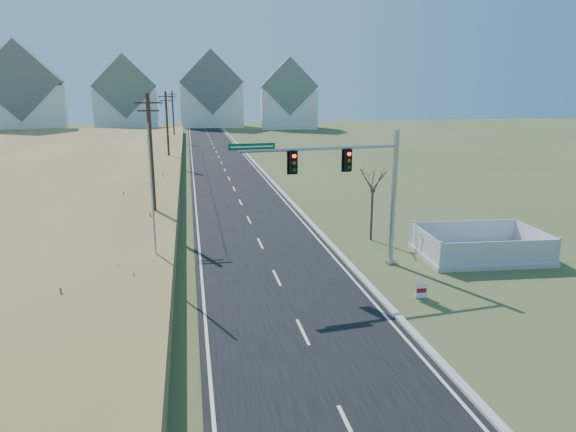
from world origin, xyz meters
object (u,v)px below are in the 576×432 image
object	(u,v)px
traffic_signal_mast	(362,185)
bare_tree	(373,179)
open_sign	(421,290)
flagpole	(154,219)
fence_enclosure	(480,252)

from	to	relation	value
traffic_signal_mast	bare_tree	size ratio (longest dim) A/B	1.87
traffic_signal_mast	open_sign	distance (m)	6.31
open_sign	bare_tree	distance (m)	10.00
open_sign	flagpole	xyz separation A→B (m)	(-11.94, 4.95, 2.71)
fence_enclosure	bare_tree	world-z (taller)	bare_tree
open_sign	bare_tree	bearing A→B (deg)	86.55
traffic_signal_mast	open_sign	bearing A→B (deg)	-78.66
open_sign	flagpole	size ratio (longest dim) A/B	0.09
fence_enclosure	open_sign	xyz separation A→B (m)	(-5.85, -4.93, 0.08)
traffic_signal_mast	fence_enclosure	world-z (taller)	traffic_signal_mast
flagpole	bare_tree	bearing A→B (deg)	18.71
flagpole	fence_enclosure	bearing A→B (deg)	-0.06
traffic_signal_mast	flagpole	xyz separation A→B (m)	(-10.53, 0.33, -1.35)
traffic_signal_mast	fence_enclosure	distance (m)	8.36
open_sign	flagpole	distance (m)	13.20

